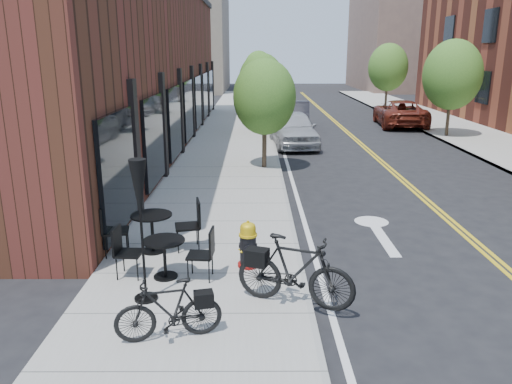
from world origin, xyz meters
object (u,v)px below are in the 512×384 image
object	(u,v)px
bicycle_right	(295,271)
parked_car_b	(295,116)
bistro_set_c	(152,227)
bistro_set_b	(164,253)
bicycle_left	(168,310)
parked_car_far	(400,113)
parked_car_c	(280,104)
fire_hydrant	(248,245)
patio_umbrella	(140,201)
parked_car_a	(293,129)

from	to	relation	value
bicycle_right	parked_car_b	bearing A→B (deg)	16.49
bistro_set_c	parked_car_b	size ratio (longest dim) A/B	0.44
bistro_set_b	bistro_set_c	distance (m)	1.32
bicycle_left	parked_car_b	world-z (taller)	parked_car_b
parked_car_b	bicycle_right	bearing A→B (deg)	-89.14
bicycle_right	parked_car_far	world-z (taller)	parked_car_far
bicycle_right	parked_car_c	world-z (taller)	bicycle_right
parked_car_c	fire_hydrant	bearing A→B (deg)	-90.50
bicycle_left	patio_umbrella	distance (m)	1.84
patio_umbrella	bistro_set_b	bearing A→B (deg)	77.89
bistro_set_c	fire_hydrant	bearing A→B (deg)	-31.84
bicycle_right	parked_car_a	bearing A→B (deg)	16.73
bistro_set_c	patio_umbrella	world-z (taller)	patio_umbrella
bistro_set_b	patio_umbrella	size ratio (longest dim) A/B	0.74
fire_hydrant	parked_car_b	size ratio (longest dim) A/B	0.20
bistro_set_b	parked_car_c	bearing A→B (deg)	87.00
bistro_set_c	parked_car_a	bearing A→B (deg)	61.89
bicycle_right	bistro_set_b	bearing A→B (deg)	86.47
fire_hydrant	parked_car_far	world-z (taller)	parked_car_far
fire_hydrant	parked_car_b	bearing A→B (deg)	91.00
fire_hydrant	patio_umbrella	bearing A→B (deg)	-133.51
parked_car_a	parked_car_c	bearing A→B (deg)	85.28
bicycle_left	parked_car_far	bearing A→B (deg)	143.93
fire_hydrant	bistro_set_c	world-z (taller)	bistro_set_c
fire_hydrant	bistro_set_b	xyz separation A→B (m)	(-1.52, -0.49, 0.04)
bicycle_left	parked_car_a	distance (m)	16.30
patio_umbrella	bicycle_right	bearing A→B (deg)	-4.42
parked_car_a	parked_car_c	distance (m)	12.50
bistro_set_c	bicycle_right	bearing A→B (deg)	-50.73
bistro_set_b	bistro_set_c	xyz separation A→B (m)	(-0.47, 1.24, 0.05)
parked_car_a	bistro_set_b	bearing A→B (deg)	-108.40
parked_car_b	parked_car_c	size ratio (longest dim) A/B	1.05
bicycle_right	parked_car_a	distance (m)	15.06
bicycle_right	parked_car_far	size ratio (longest dim) A/B	0.37
bicycle_left	parked_car_b	size ratio (longest dim) A/B	0.34
parked_car_c	parked_car_b	bearing A→B (deg)	-82.89
bicycle_left	bistro_set_c	size ratio (longest dim) A/B	0.77
bicycle_right	parked_car_a	xyz separation A→B (m)	(1.10, 15.02, 0.07)
fire_hydrant	patio_umbrella	distance (m)	2.52
parked_car_far	parked_car_b	bearing A→B (deg)	16.80
parked_car_a	parked_car_b	size ratio (longest dim) A/B	1.01
fire_hydrant	parked_car_b	xyz separation A→B (m)	(2.34, 18.51, 0.19)
patio_umbrella	fire_hydrant	bearing A→B (deg)	38.30
fire_hydrant	bicycle_left	xyz separation A→B (m)	(-1.11, -2.54, 0.02)
parked_car_far	bicycle_right	bearing A→B (deg)	75.19
bicycle_left	parked_car_c	distance (m)	28.68
bicycle_left	parked_car_a	bearing A→B (deg)	156.60
parked_car_c	parked_car_far	xyz separation A→B (m)	(6.60, -6.20, 0.11)
patio_umbrella	parked_car_c	size ratio (longest dim) A/B	0.55
patio_umbrella	parked_car_c	distance (m)	27.59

